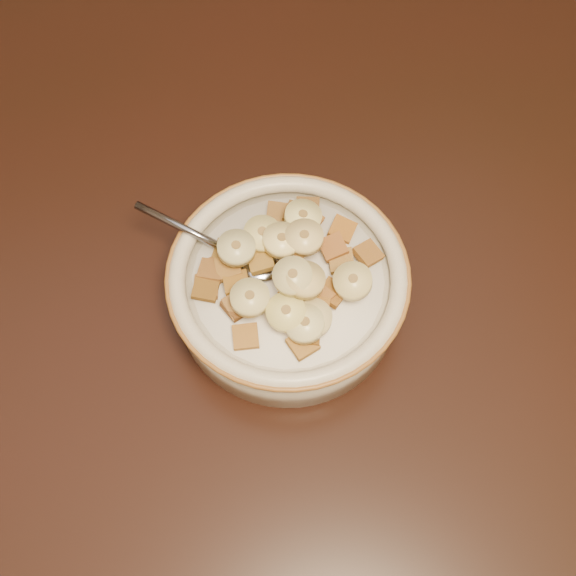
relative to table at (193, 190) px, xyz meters
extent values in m
cube|color=#422816|center=(0.00, 0.00, -0.78)|extent=(4.00, 4.50, 0.10)
cube|color=black|center=(0.00, 0.00, 0.00)|extent=(1.42, 0.93, 0.04)
cylinder|color=beige|center=(0.06, -0.15, 0.04)|extent=(0.19, 0.19, 0.05)
cylinder|color=white|center=(0.06, -0.15, 0.07)|extent=(0.16, 0.16, 0.00)
ellipsoid|color=gray|center=(0.04, -0.13, 0.07)|extent=(0.06, 0.06, 0.01)
cube|color=brown|center=(0.07, -0.14, 0.09)|extent=(0.03, 0.03, 0.01)
cube|color=brown|center=(0.02, -0.17, 0.08)|extent=(0.03, 0.03, 0.01)
cube|color=#9E602B|center=(0.00, -0.13, 0.07)|extent=(0.03, 0.03, 0.01)
cube|color=#954B1B|center=(0.10, -0.14, 0.08)|extent=(0.02, 0.02, 0.01)
cube|color=olive|center=(0.11, -0.15, 0.07)|extent=(0.02, 0.02, 0.01)
cube|color=brown|center=(0.02, -0.12, 0.07)|extent=(0.03, 0.03, 0.01)
cube|color=brown|center=(0.09, -0.10, 0.07)|extent=(0.03, 0.03, 0.01)
cube|color=brown|center=(0.09, -0.18, 0.08)|extent=(0.03, 0.03, 0.01)
cube|color=brown|center=(0.01, -0.13, 0.07)|extent=(0.02, 0.02, 0.01)
cube|color=brown|center=(0.09, -0.09, 0.07)|extent=(0.02, 0.02, 0.01)
cube|color=brown|center=(0.07, -0.21, 0.08)|extent=(0.03, 0.03, 0.01)
cube|color=brown|center=(0.00, -0.15, 0.07)|extent=(0.03, 0.03, 0.01)
cube|color=brown|center=(0.07, -0.09, 0.07)|extent=(0.03, 0.03, 0.01)
cube|color=brown|center=(0.00, -0.15, 0.07)|extent=(0.02, 0.02, 0.01)
cube|color=#9D681E|center=(0.06, -0.21, 0.07)|extent=(0.03, 0.03, 0.01)
cube|color=brown|center=(0.02, -0.17, 0.08)|extent=(0.03, 0.03, 0.01)
cube|color=#925F32|center=(0.08, -0.18, 0.08)|extent=(0.03, 0.03, 0.01)
cube|color=brown|center=(0.08, -0.10, 0.07)|extent=(0.03, 0.03, 0.01)
cube|color=#95621E|center=(0.12, -0.12, 0.07)|extent=(0.03, 0.03, 0.01)
cube|color=brown|center=(0.02, -0.15, 0.08)|extent=(0.02, 0.02, 0.01)
cube|color=brown|center=(0.02, -0.14, 0.08)|extent=(0.02, 0.02, 0.01)
cube|color=brown|center=(0.13, -0.15, 0.08)|extent=(0.03, 0.03, 0.01)
cube|color=#9C621E|center=(0.06, -0.18, 0.08)|extent=(0.03, 0.03, 0.01)
cube|color=#946420|center=(0.02, -0.20, 0.07)|extent=(0.02, 0.02, 0.01)
cube|color=#9B661D|center=(0.08, -0.19, 0.08)|extent=(0.03, 0.03, 0.01)
cube|color=brown|center=(0.04, -0.14, 0.08)|extent=(0.02, 0.02, 0.01)
cylinder|color=#D9D087|center=(0.05, -0.12, 0.09)|extent=(0.04, 0.04, 0.01)
cylinder|color=beige|center=(0.03, -0.17, 0.09)|extent=(0.04, 0.04, 0.01)
cylinder|color=#E8C36F|center=(0.07, -0.17, 0.10)|extent=(0.04, 0.04, 0.01)
cylinder|color=#CDC474|center=(0.05, -0.19, 0.09)|extent=(0.03, 0.03, 0.02)
cylinder|color=#FFEE92|center=(0.08, -0.11, 0.09)|extent=(0.04, 0.04, 0.02)
cylinder|color=#D5C777|center=(0.06, -0.17, 0.10)|extent=(0.03, 0.03, 0.02)
cylinder|color=#FFEA88|center=(0.06, -0.13, 0.10)|extent=(0.04, 0.04, 0.01)
cylinder|color=beige|center=(0.06, -0.20, 0.09)|extent=(0.04, 0.04, 0.01)
cylinder|color=#F4E38A|center=(0.11, -0.18, 0.09)|extent=(0.04, 0.04, 0.02)
cylinder|color=#FBDC97|center=(0.07, -0.20, 0.09)|extent=(0.04, 0.04, 0.01)
cylinder|color=#EBC982|center=(0.08, -0.13, 0.10)|extent=(0.04, 0.04, 0.01)
cylinder|color=#CDC589|center=(0.03, -0.13, 0.09)|extent=(0.04, 0.04, 0.01)
camera|label=1|loc=(0.00, -0.42, 0.59)|focal=45.00mm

